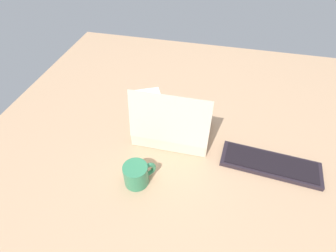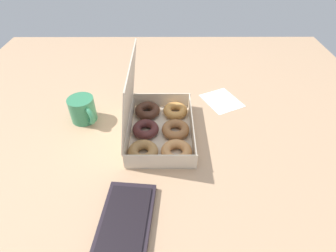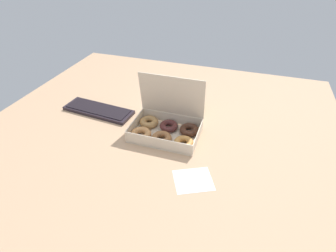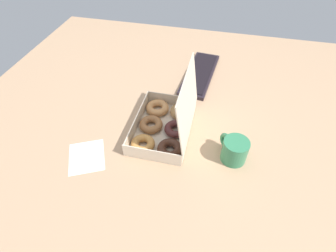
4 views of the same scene
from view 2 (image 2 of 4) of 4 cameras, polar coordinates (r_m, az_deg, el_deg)
ground_plane at (r=89.58cm, az=-1.42°, el=-3.90°), size 180.00×180.00×2.00cm
donut_box at (r=89.30cm, az=-2.32°, el=-0.07°), size 34.06×23.50×27.70cm
coffee_mug at (r=99.76cm, az=-18.03°, el=3.43°), size 11.50×10.75×9.04cm
paper_napkin at (r=109.54cm, az=11.61°, el=5.45°), size 19.06×18.02×0.15cm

